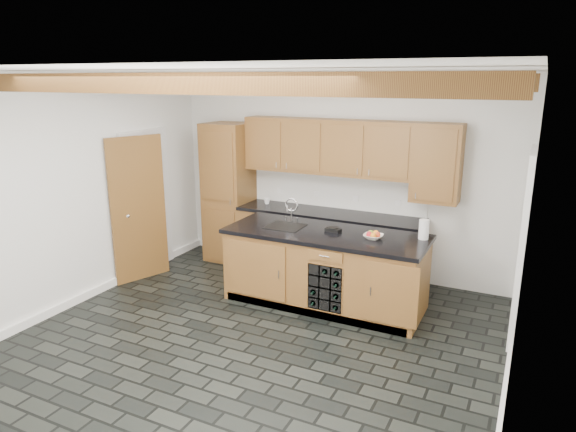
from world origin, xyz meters
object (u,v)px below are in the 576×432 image
at_px(paper_towel, 424,229).
at_px(fruit_bowl, 373,237).
at_px(kitchen_scale, 333,229).
at_px(island, 325,269).

bearing_deg(paper_towel, fruit_bowl, -154.31).
bearing_deg(kitchen_scale, fruit_bowl, 1.44).
height_order(kitchen_scale, fruit_bowl, kitchen_scale).
bearing_deg(kitchen_scale, island, -124.11).
distance_m(kitchen_scale, paper_towel, 1.07).
distance_m(kitchen_scale, fruit_bowl, 0.53).
distance_m(island, fruit_bowl, 0.77).
bearing_deg(island, paper_towel, 13.06).
relative_size(kitchen_scale, paper_towel, 0.87).
relative_size(island, fruit_bowl, 11.13).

